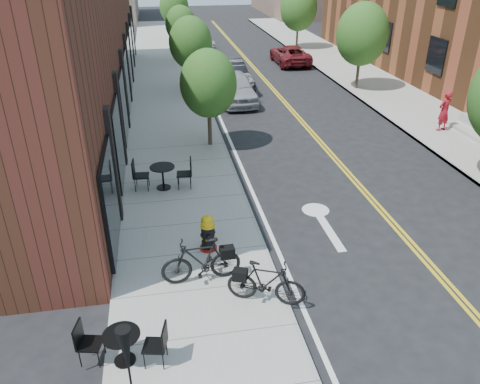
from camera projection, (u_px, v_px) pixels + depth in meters
ground at (280, 284)px, 11.36m from camera, size 120.00×120.00×0.00m
sidewalk_near at (175, 139)px, 19.73m from camera, size 4.00×70.00×0.12m
sidewalk_far at (435, 122)px, 21.60m from camera, size 4.00×70.00×0.12m
building_near at (63, 41)px, 20.90m from camera, size 5.00×28.00×7.00m
tree_near_a at (208, 84)px, 17.89m from camera, size 2.20×2.20×3.81m
tree_near_b at (191, 43)px, 24.80m from camera, size 2.30×2.30×3.98m
tree_near_c at (181, 24)px, 31.85m from camera, size 2.10×2.10×3.67m
tree_near_d at (174, 7)px, 38.69m from camera, size 2.40×2.40×4.11m
tree_far_b at (362, 34)px, 25.21m from camera, size 2.80×2.80×4.62m
tree_far_c at (299, 8)px, 35.66m from camera, size 2.80×2.80×4.62m
fire_hydrant at (208, 233)px, 12.25m from camera, size 0.60×0.60×1.04m
bicycle_left at (201, 261)px, 11.04m from camera, size 1.94×0.65×1.15m
bicycle_right at (266, 283)px, 10.37m from camera, size 1.83×1.14×1.07m
bistro_set_b at (122, 344)px, 8.89m from camera, size 1.71×0.86×0.90m
bistro_set_c at (163, 174)px, 15.36m from camera, size 1.91×0.88×1.02m
patio_umbrella at (127, 358)px, 7.26m from camera, size 0.34×0.34×2.09m
parked_car_a at (235, 87)px, 24.28m from camera, size 1.96×4.56×1.54m
parked_car_b at (229, 75)px, 26.58m from camera, size 2.28×4.97×1.58m
parked_car_c at (198, 39)px, 37.26m from camera, size 2.42×4.86×1.36m
parked_car_far at (290, 55)px, 32.23m from camera, size 2.17×4.60×1.27m
pedestrian at (444, 111)px, 20.11m from camera, size 0.73×0.59×1.73m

